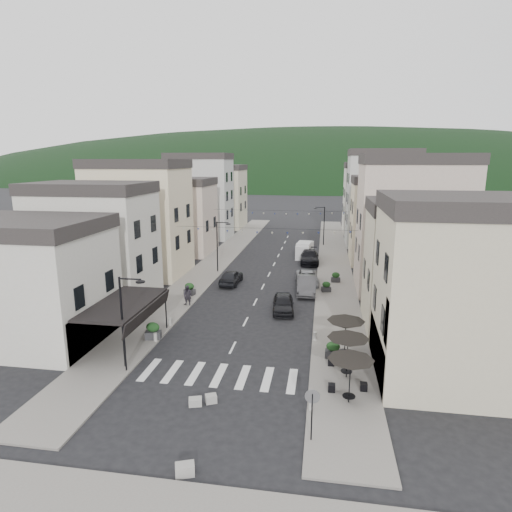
# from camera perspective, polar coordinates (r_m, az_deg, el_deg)

# --- Properties ---
(ground) EXTENTS (700.00, 700.00, 0.00)m
(ground) POSITION_cam_1_polar(r_m,az_deg,el_deg) (25.65, -6.09, -17.62)
(ground) COLOR black
(ground) RESTS_ON ground
(sidewalk_left) EXTENTS (4.00, 76.00, 0.12)m
(sidewalk_left) POSITION_cam_1_polar(r_m,az_deg,el_deg) (56.50, -5.02, -0.50)
(sidewalk_left) COLOR slate
(sidewalk_left) RESTS_ON ground
(sidewalk_right) EXTENTS (4.00, 76.00, 0.12)m
(sidewalk_right) POSITION_cam_1_polar(r_m,az_deg,el_deg) (54.87, 10.36, -1.06)
(sidewalk_right) COLOR slate
(sidewalk_right) RESTS_ON ground
(hill_backdrop) EXTENTS (640.00, 360.00, 70.00)m
(hill_backdrop) POSITION_cam_1_polar(r_m,az_deg,el_deg) (321.64, 8.13, 10.28)
(hill_backdrop) COLOR black
(hill_backdrop) RESTS_ON ground
(boutique_building) EXTENTS (12.00, 8.00, 8.00)m
(boutique_building) POSITION_cam_1_polar(r_m,az_deg,el_deg) (35.16, -29.18, -3.65)
(boutique_building) COLOR beige
(boutique_building) RESTS_ON ground
(bistro_building) EXTENTS (10.00, 8.00, 10.00)m
(bistro_building) POSITION_cam_1_polar(r_m,az_deg,el_deg) (27.85, 26.46, -5.20)
(bistro_building) COLOR #BBB195
(bistro_building) RESTS_ON ground
(boutique_awning) EXTENTS (3.77, 7.50, 3.28)m
(boutique_awning) POSITION_cam_1_polar(r_m,az_deg,el_deg) (31.07, -16.86, -6.26)
(boutique_awning) COLOR black
(boutique_awning) RESTS_ON ground
(buildings_row_left) EXTENTS (10.20, 54.16, 14.00)m
(buildings_row_left) POSITION_cam_1_polar(r_m,az_deg,el_deg) (62.91, -10.09, 6.31)
(buildings_row_left) COLOR beige
(buildings_row_left) RESTS_ON ground
(buildings_row_right) EXTENTS (10.20, 54.16, 14.50)m
(buildings_row_right) POSITION_cam_1_polar(r_m,az_deg,el_deg) (58.90, 17.37, 5.70)
(buildings_row_right) COLOR #BBB195
(buildings_row_right) RESTS_ON ground
(cafe_terrace) EXTENTS (2.50, 8.10, 2.53)m
(cafe_terrace) POSITION_cam_1_polar(r_m,az_deg,el_deg) (26.39, 12.16, -11.20)
(cafe_terrace) COLOR black
(cafe_terrace) RESTS_ON ground
(streetlamp_left_near) EXTENTS (1.70, 0.56, 6.00)m
(streetlamp_left_near) POSITION_cam_1_polar(r_m,az_deg,el_deg) (27.74, -16.96, -7.29)
(streetlamp_left_near) COLOR black
(streetlamp_left_near) RESTS_ON ground
(streetlamp_left_far) EXTENTS (1.70, 0.56, 6.00)m
(streetlamp_left_far) POSITION_cam_1_polar(r_m,az_deg,el_deg) (49.65, -4.90, 1.96)
(streetlamp_left_far) COLOR black
(streetlamp_left_far) RESTS_ON ground
(streetlamp_right_far) EXTENTS (1.70, 0.56, 6.00)m
(streetlamp_right_far) POSITION_cam_1_polar(r_m,az_deg,el_deg) (65.97, 8.84, 4.52)
(streetlamp_right_far) COLOR black
(streetlamp_right_far) RESTS_ON ground
(traffic_sign) EXTENTS (0.70, 0.07, 2.70)m
(traffic_sign) POSITION_cam_1_polar(r_m,az_deg,el_deg) (20.94, 7.50, -19.08)
(traffic_sign) COLOR black
(traffic_sign) RESTS_ON ground
(bollards) EXTENTS (11.66, 10.26, 0.60)m
(bollards) POSITION_cam_1_polar(r_m,az_deg,el_deg) (30.20, -3.34, -11.77)
(bollards) COLOR gray
(bollards) RESTS_ON ground
(bunting_near) EXTENTS (19.00, 0.28, 0.62)m
(bunting_near) POSITION_cam_1_polar(r_m,az_deg,el_deg) (44.34, 1.14, 3.27)
(bunting_near) COLOR black
(bunting_near) RESTS_ON ground
(bunting_far) EXTENTS (19.00, 0.28, 0.62)m
(bunting_far) POSITION_cam_1_polar(r_m,az_deg,el_deg) (60.07, 3.27, 5.74)
(bunting_far) COLOR black
(bunting_far) RESTS_ON ground
(parked_car_a) EXTENTS (2.22, 4.59, 1.51)m
(parked_car_a) POSITION_cam_1_polar(r_m,az_deg,el_deg) (37.39, 3.65, -6.31)
(parked_car_a) COLOR black
(parked_car_a) RESTS_ON ground
(parked_car_b) EXTENTS (1.86, 5.11, 1.67)m
(parked_car_b) POSITION_cam_1_polar(r_m,az_deg,el_deg) (42.62, 6.80, -3.86)
(parked_car_b) COLOR #373639
(parked_car_b) RESTS_ON ground
(parked_car_c) EXTENTS (2.79, 5.22, 1.39)m
(parked_car_c) POSITION_cam_1_polar(r_m,az_deg,el_deg) (45.59, 6.83, -2.94)
(parked_car_c) COLOR gray
(parked_car_c) RESTS_ON ground
(parked_car_d) EXTENTS (2.61, 5.80, 1.65)m
(parked_car_d) POSITION_cam_1_polar(r_m,az_deg,el_deg) (55.01, 7.14, -0.10)
(parked_car_d) COLOR black
(parked_car_d) RESTS_ON ground
(parked_car_e) EXTENTS (1.99, 4.64, 1.56)m
(parked_car_e) POSITION_cam_1_polar(r_m,az_deg,el_deg) (45.46, -3.34, -2.80)
(parked_car_e) COLOR black
(parked_car_e) RESTS_ON ground
(delivery_van) EXTENTS (2.28, 4.71, 2.17)m
(delivery_van) POSITION_cam_1_polar(r_m,az_deg,el_deg) (58.02, 6.50, 0.84)
(delivery_van) COLOR #B8B8BA
(delivery_van) RESTS_ON ground
(pedestrian_a) EXTENTS (0.74, 0.56, 1.82)m
(pedestrian_a) POSITION_cam_1_polar(r_m,az_deg,el_deg) (39.00, -9.08, -5.21)
(pedestrian_a) COLOR black
(pedestrian_a) RESTS_ON sidewalk_left
(pedestrian_b) EXTENTS (0.96, 0.82, 1.75)m
(pedestrian_b) POSITION_cam_1_polar(r_m,az_deg,el_deg) (38.97, -9.10, -5.28)
(pedestrian_b) COLOR black
(pedestrian_b) RESTS_ON sidewalk_left
(concrete_block_a) EXTENTS (0.92, 0.75, 0.50)m
(concrete_block_a) POSITION_cam_1_polar(r_m,az_deg,el_deg) (20.23, -9.46, -26.27)
(concrete_block_a) COLOR gray
(concrete_block_a) RESTS_ON ground
(concrete_block_b) EXTENTS (0.73, 0.66, 0.45)m
(concrete_block_b) POSITION_cam_1_polar(r_m,az_deg,el_deg) (24.64, -6.01, -18.39)
(concrete_block_b) COLOR gray
(concrete_block_b) RESTS_ON ground
(concrete_block_c) EXTENTS (0.81, 0.68, 0.40)m
(concrete_block_c) POSITION_cam_1_polar(r_m,az_deg,el_deg) (24.53, -8.09, -18.68)
(concrete_block_c) COLOR #999791
(concrete_block_c) RESTS_ON ground
(planter_la) EXTENTS (1.23, 0.84, 1.27)m
(planter_la) POSITION_cam_1_polar(r_m,az_deg,el_deg) (32.52, -13.57, -9.68)
(planter_la) COLOR #2D2D2F
(planter_la) RESTS_ON sidewalk_left
(planter_lb) EXTENTS (1.14, 0.79, 1.17)m
(planter_lb) POSITION_cam_1_polar(r_m,az_deg,el_deg) (42.09, -8.85, -4.35)
(planter_lb) COLOR #313134
(planter_lb) RESTS_ON sidewalk_left
(planter_ra) EXTENTS (1.04, 0.60, 1.14)m
(planter_ra) POSITION_cam_1_polar(r_m,az_deg,el_deg) (29.29, 10.22, -12.23)
(planter_ra) COLOR #2B2B2D
(planter_ra) RESTS_ON sidewalk_right
(planter_rb) EXTENTS (1.00, 0.66, 1.03)m
(planter_rb) POSITION_cam_1_polar(r_m,az_deg,el_deg) (43.07, 9.35, -4.06)
(planter_rb) COLOR #2A2A2C
(planter_rb) RESTS_ON sidewalk_right
(planter_rc) EXTENTS (1.00, 0.61, 1.07)m
(planter_rc) POSITION_cam_1_polar(r_m,az_deg,el_deg) (46.60, 10.58, -2.80)
(planter_rc) COLOR #2C2B2E
(planter_rc) RESTS_ON sidewalk_right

